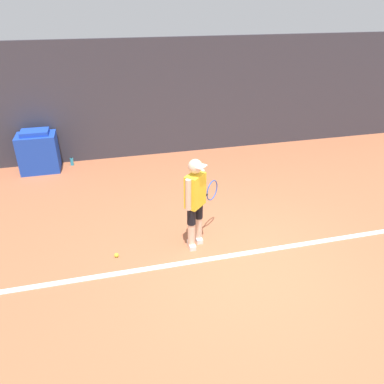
# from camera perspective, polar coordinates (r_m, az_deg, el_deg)

# --- Properties ---
(ground_plane) EXTENTS (24.00, 24.00, 0.00)m
(ground_plane) POSITION_cam_1_polar(r_m,az_deg,el_deg) (5.91, 8.03, -11.07)
(ground_plane) COLOR #B76642
(back_wall) EXTENTS (24.00, 0.10, 2.85)m
(back_wall) POSITION_cam_1_polar(r_m,az_deg,el_deg) (9.63, -2.45, 14.13)
(back_wall) COLOR #383842
(back_wall) RESTS_ON ground_plane
(court_baseline) EXTENTS (21.60, 0.10, 0.01)m
(court_baseline) POSITION_cam_1_polar(r_m,az_deg,el_deg) (6.11, 7.06, -9.44)
(court_baseline) COLOR white
(court_baseline) RESTS_ON ground_plane
(tennis_player) EXTENTS (0.73, 0.71, 1.52)m
(tennis_player) POSITION_cam_1_polar(r_m,az_deg,el_deg) (5.88, 0.57, -1.13)
(tennis_player) COLOR beige
(tennis_player) RESTS_ON ground_plane
(tennis_ball) EXTENTS (0.07, 0.07, 0.07)m
(tennis_ball) POSITION_cam_1_polar(r_m,az_deg,el_deg) (6.12, -11.43, -9.42)
(tennis_ball) COLOR #D1E533
(tennis_ball) RESTS_ON ground_plane
(covered_chair) EXTENTS (0.87, 0.63, 0.99)m
(covered_chair) POSITION_cam_1_polar(r_m,az_deg,el_deg) (9.44, -22.35, 5.70)
(covered_chair) COLOR blue
(covered_chair) RESTS_ON ground_plane
(water_bottle) EXTENTS (0.08, 0.08, 0.21)m
(water_bottle) POSITION_cam_1_polar(r_m,az_deg,el_deg) (9.61, -17.84, 4.44)
(water_bottle) COLOR #33ADD6
(water_bottle) RESTS_ON ground_plane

